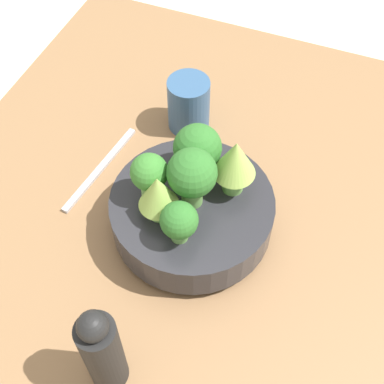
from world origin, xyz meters
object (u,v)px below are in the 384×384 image
(cup, at_px, (189,104))
(pepper_mill, at_px, (102,351))
(bowl, at_px, (192,213))
(fork, at_px, (100,168))

(cup, xyz_separation_m, pepper_mill, (0.42, 0.07, 0.03))
(bowl, xyz_separation_m, cup, (-0.19, -0.08, 0.01))
(bowl, bearing_deg, cup, -156.92)
(fork, bearing_deg, pepper_mill, 29.57)
(pepper_mill, distance_m, fork, 0.33)
(bowl, relative_size, cup, 2.46)
(bowl, bearing_deg, pepper_mill, -3.72)
(bowl, height_order, fork, bowl)
(pepper_mill, bearing_deg, fork, -150.43)
(pepper_mill, xyz_separation_m, fork, (-0.28, -0.16, -0.07))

